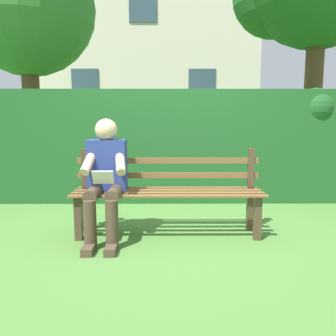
{
  "coord_description": "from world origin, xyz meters",
  "views": [
    {
      "loc": [
        0.02,
        3.46,
        1.21
      ],
      "look_at": [
        0.0,
        0.1,
        0.71
      ],
      "focal_mm": 37.18,
      "sensor_mm": 36.0,
      "label": 1
    }
  ],
  "objects": [
    {
      "name": "ground",
      "position": [
        0.0,
        0.0,
        0.0
      ],
      "size": [
        60.0,
        60.0,
        0.0
      ],
      "primitive_type": "plane",
      "color": "#477533"
    },
    {
      "name": "park_bench",
      "position": [
        0.0,
        -0.06,
        0.44
      ],
      "size": [
        1.93,
        0.46,
        0.88
      ],
      "color": "#4C3828",
      "rests_on": "ground"
    },
    {
      "name": "person_seated",
      "position": [
        0.61,
        0.1,
        0.64
      ],
      "size": [
        0.44,
        0.73,
        1.19
      ],
      "color": "navy",
      "rests_on": "ground"
    },
    {
      "name": "hedge_backdrop",
      "position": [
        -0.23,
        -1.6,
        0.81
      ],
      "size": [
        6.28,
        0.66,
        1.62
      ],
      "color": "#1E5123",
      "rests_on": "ground"
    },
    {
      "name": "tree",
      "position": [
        2.73,
        -3.45,
        3.18
      ],
      "size": [
        2.67,
        2.55,
        4.52
      ],
      "color": "brown",
      "rests_on": "ground"
    },
    {
      "name": "building_facade",
      "position": [
        0.76,
        -10.05,
        3.92
      ],
      "size": [
        7.78,
        3.33,
        7.84
      ],
      "color": "beige",
      "rests_on": "ground"
    }
  ]
}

